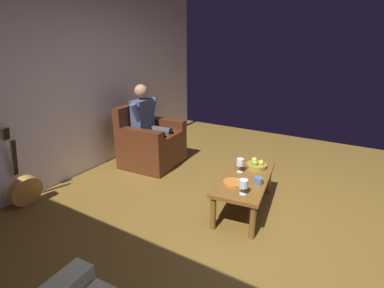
{
  "coord_description": "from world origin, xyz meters",
  "views": [
    {
      "loc": [
        2.54,
        0.59,
        1.82
      ],
      "look_at": [
        -0.33,
        -1.11,
        0.63
      ],
      "focal_mm": 26.5,
      "sensor_mm": 36.0,
      "label": 1
    }
  ],
  "objects": [
    {
      "name": "armchair",
      "position": [
        -0.72,
        -2.1,
        0.34
      ],
      "size": [
        0.89,
        0.83,
        0.94
      ],
      "rotation": [
        0.0,
        0.0,
        0.07
      ],
      "color": "#4B2312",
      "rests_on": "ground"
    },
    {
      "name": "coffee_table",
      "position": [
        -0.22,
        -0.36,
        0.35
      ],
      "size": [
        1.14,
        0.64,
        0.41
      ],
      "rotation": [
        0.0,
        0.0,
        0.13
      ],
      "color": "brown",
      "rests_on": "ground"
    },
    {
      "name": "wine_glass_near",
      "position": [
        -0.31,
        -0.46,
        0.52
      ],
      "size": [
        0.08,
        0.08,
        0.17
      ],
      "color": "silver",
      "rests_on": "coffee_table"
    },
    {
      "name": "fruit_bowl",
      "position": [
        -0.53,
        -0.33,
        0.45
      ],
      "size": [
        0.24,
        0.24,
        0.11
      ],
      "color": "olive",
      "rests_on": "coffee_table"
    },
    {
      "name": "wall_back",
      "position": [
        0.0,
        -2.81,
        1.33
      ],
      "size": [
        5.84,
        0.06,
        2.65
      ],
      "primitive_type": "cube",
      "color": "silver",
      "rests_on": "ground"
    },
    {
      "name": "person_seated",
      "position": [
        -0.72,
        -2.09,
        0.67
      ],
      "size": [
        0.63,
        0.6,
        1.25
      ],
      "rotation": [
        0.0,
        0.0,
        0.07
      ],
      "color": "#3D486A",
      "rests_on": "ground"
    },
    {
      "name": "decorative_dish",
      "position": [
        -0.0,
        -0.41,
        0.42
      ],
      "size": [
        0.21,
        0.21,
        0.02
      ],
      "primitive_type": "cylinder",
      "color": "#B86B2A",
      "rests_on": "coffee_table"
    },
    {
      "name": "ground_plane",
      "position": [
        0.0,
        0.0,
        0.0
      ],
      "size": [
        6.67,
        6.67,
        0.0
      ],
      "primitive_type": "plane",
      "color": "brown"
    },
    {
      "name": "candle_jar",
      "position": [
        -0.14,
        -0.18,
        0.45
      ],
      "size": [
        0.09,
        0.09,
        0.07
      ],
      "primitive_type": "cylinder",
      "color": "slate",
      "rests_on": "coffee_table"
    },
    {
      "name": "wine_glass_far",
      "position": [
        0.15,
        -0.24,
        0.52
      ],
      "size": [
        0.09,
        0.09,
        0.16
      ],
      "color": "silver",
      "rests_on": "coffee_table"
    },
    {
      "name": "guitar",
      "position": [
        1.0,
        -2.6,
        0.22
      ],
      "size": [
        0.37,
        0.27,
        0.95
      ],
      "color": "#AD803D",
      "rests_on": "ground"
    }
  ]
}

